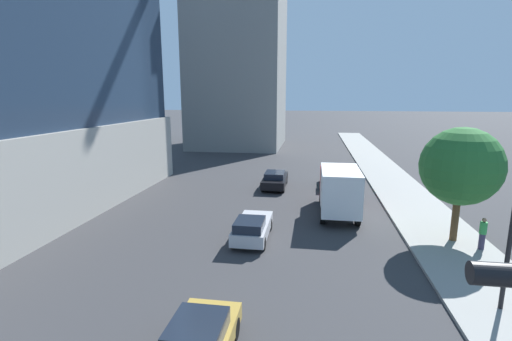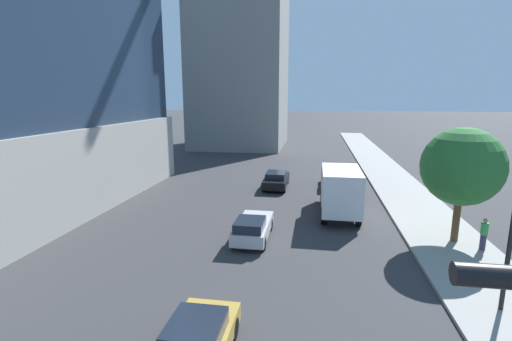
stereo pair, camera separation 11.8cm
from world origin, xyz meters
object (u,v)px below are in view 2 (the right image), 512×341
object	(u,v)px
street_tree	(462,167)
box_truck	(340,188)
car_green	(334,180)
construction_building	(241,29)
car_black	(276,179)
pedestrian_green_shirt	(484,234)
car_silver	(253,228)

from	to	relation	value
street_tree	box_truck	xyz separation A→B (m)	(-5.76, 3.92, -2.34)
car_green	construction_building	bearing A→B (deg)	117.46
street_tree	construction_building	bearing A→B (deg)	117.27
construction_building	box_truck	bearing A→B (deg)	-68.12
car_black	pedestrian_green_shirt	size ratio (longest dim) A/B	2.95
car_black	car_silver	bearing A→B (deg)	-90.00
car_black	car_green	size ratio (longest dim) A/B	1.07
street_tree	car_silver	bearing A→B (deg)	-173.26
car_green	pedestrian_green_shirt	world-z (taller)	pedestrian_green_shirt
car_silver	car_green	size ratio (longest dim) A/B	0.95
construction_building	street_tree	xyz separation A→B (m)	(18.97, -36.81, -13.25)
car_black	construction_building	bearing A→B (deg)	107.61
car_silver	construction_building	bearing A→B (deg)	102.35
car_green	box_truck	size ratio (longest dim) A/B	0.68
car_silver	car_black	bearing A→B (deg)	90.00
box_truck	pedestrian_green_shirt	bearing A→B (deg)	-36.19
street_tree	car_green	distance (m)	13.23
pedestrian_green_shirt	car_black	bearing A→B (deg)	135.11
street_tree	pedestrian_green_shirt	size ratio (longest dim) A/B	3.70
construction_building	car_green	xyz separation A→B (m)	(13.21, -25.42, -16.74)
car_black	box_truck	xyz separation A→B (m)	(4.87, -6.64, 1.09)
box_truck	construction_building	bearing A→B (deg)	111.88
car_silver	car_green	xyz separation A→B (m)	(4.87, 12.64, -0.05)
car_silver	box_truck	world-z (taller)	box_truck
car_black	street_tree	bearing A→B (deg)	-44.79
street_tree	box_truck	world-z (taller)	street_tree
street_tree	pedestrian_green_shirt	xyz separation A→B (m)	(0.97, -1.01, -3.17)
car_silver	street_tree	bearing A→B (deg)	6.74
car_silver	car_green	distance (m)	13.55
construction_building	street_tree	distance (m)	43.48
car_black	car_silver	world-z (taller)	car_silver
construction_building	box_truck	distance (m)	38.72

